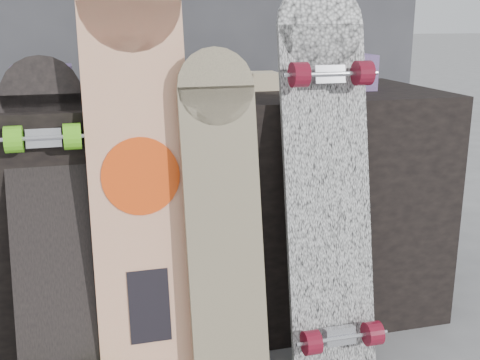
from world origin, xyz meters
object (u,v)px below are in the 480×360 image
object	(u,v)px
vendor_table	(209,209)
skateboard_dark	(51,234)
longboard_geisha	(140,169)
longboard_cascadia	(328,176)
longboard_celtic	(224,218)

from	to	relation	value
vendor_table	skateboard_dark	world-z (taller)	skateboard_dark
longboard_geisha	longboard_cascadia	size ratio (longest dim) A/B	1.06
longboard_celtic	longboard_cascadia	bearing A→B (deg)	8.08
longboard_celtic	skateboard_dark	bearing A→B (deg)	170.37
vendor_table	skateboard_dark	size ratio (longest dim) A/B	1.68
longboard_celtic	longboard_geisha	bearing A→B (deg)	159.81
vendor_table	longboard_cascadia	xyz separation A→B (m)	(0.27, -0.39, 0.20)
longboard_cascadia	vendor_table	bearing A→B (deg)	124.77
longboard_celtic	longboard_cascadia	xyz separation A→B (m)	(0.32, 0.05, 0.08)
longboard_geisha	longboard_celtic	distance (m)	0.26
longboard_geisha	longboard_cascadia	distance (m)	0.54
longboard_cascadia	skateboard_dark	distance (m)	0.79
longboard_geisha	longboard_celtic	size ratio (longest dim) A/B	1.26
longboard_cascadia	skateboard_dark	xyz separation A→B (m)	(-0.78, 0.03, -0.11)
longboard_geisha	skateboard_dark	xyz separation A→B (m)	(-0.24, -0.00, -0.16)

